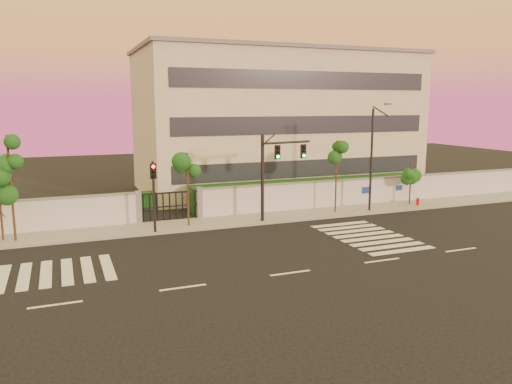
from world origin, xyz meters
The scene contains 14 objects.
ground centered at (0.00, 0.00, 0.00)m, with size 120.00×120.00×0.00m, color black.
sidewalk centered at (0.00, 10.50, 0.07)m, with size 60.00×3.00×0.15m, color gray.
perimeter_wall centered at (0.10, 12.00, 1.07)m, with size 60.00×0.36×2.20m.
hedge_row centered at (1.17, 14.74, 0.82)m, with size 41.00×4.25×1.80m.
institutional_building centered at (9.00, 21.99, 6.16)m, with size 24.40×12.40×12.25m.
road_markings centered at (-1.58, 3.76, 0.01)m, with size 57.00×7.62×0.02m.
street_tree_c centered at (-12.03, 10.17, 4.41)m, with size 1.64×1.30×6.00m.
street_tree_d centered at (-2.22, 10.08, 3.46)m, with size 1.51×1.20×4.71m.
street_tree_e centered at (8.37, 10.20, 3.78)m, with size 1.38×1.10×5.15m.
street_tree_f centered at (15.14, 10.68, 2.52)m, with size 1.40×1.11×3.42m.
traffic_signal_main centered at (3.26, 9.53, 3.63)m, with size 3.61×0.80×5.74m.
traffic_signal_secondary centered at (-4.49, 9.17, 2.77)m, with size 0.34×0.33×4.37m.
streetlight_east centered at (10.87, 9.56, 4.16)m, with size 0.46×1.85×7.69m.
fire_hydrant centered at (15.30, 9.93, 0.37)m, with size 0.28×0.28×0.74m.
Camera 1 is at (-9.49, -19.69, 7.60)m, focal length 35.00 mm.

